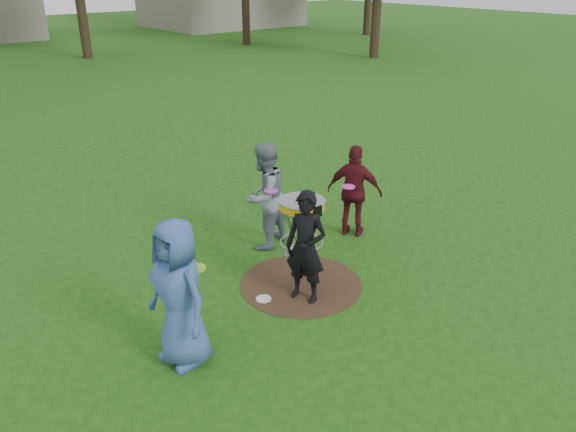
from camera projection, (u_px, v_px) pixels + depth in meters
ground at (301, 284)px, 8.27m from camera, size 100.00×100.00×0.00m
dirt_patch at (301, 284)px, 8.27m from camera, size 1.80×1.80×0.01m
player_blue at (179, 293)px, 6.34m from camera, size 0.68×0.95×1.82m
player_black at (306, 247)px, 7.60m from camera, size 0.58×0.69×1.61m
player_grey at (264, 196)px, 9.05m from camera, size 1.01×0.88×1.77m
player_maroon at (355, 191)px, 9.47m from camera, size 0.82×1.01×1.60m
disc_on_grass at (264, 299)px, 7.89m from camera, size 0.22×0.22×0.02m
disc_golf_basket at (302, 222)px, 7.85m from camera, size 0.66×0.67×1.38m
held_discs at (286, 214)px, 8.03m from camera, size 3.66×1.63×0.15m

